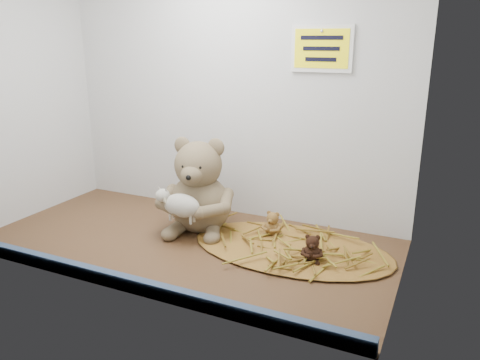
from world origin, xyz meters
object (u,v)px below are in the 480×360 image
at_px(main_teddy, 199,185).
at_px(mini_teddy_tan, 273,222).
at_px(toy_lamb, 182,206).
at_px(mini_teddy_brown, 312,247).

height_order(main_teddy, mini_teddy_tan, main_teddy).
bearing_deg(mini_teddy_tan, main_teddy, -168.39).
distance_m(toy_lamb, mini_teddy_tan, 0.28).
height_order(toy_lamb, mini_teddy_tan, toy_lamb).
height_order(main_teddy, toy_lamb, main_teddy).
xyz_separation_m(main_teddy, mini_teddy_tan, (0.23, 0.03, -0.10)).
xyz_separation_m(mini_teddy_tan, mini_teddy_brown, (0.16, -0.12, -0.00)).
distance_m(main_teddy, mini_teddy_tan, 0.25).
bearing_deg(main_teddy, toy_lamb, -102.25).
distance_m(main_teddy, mini_teddy_brown, 0.41).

